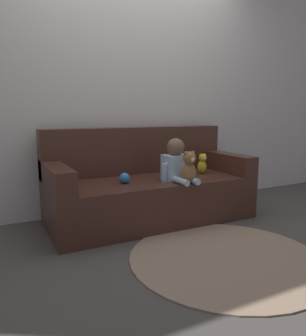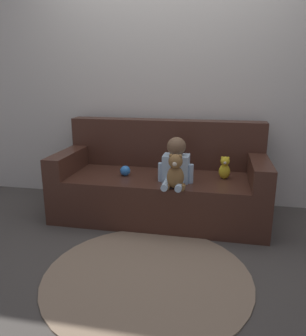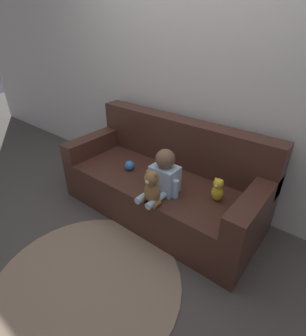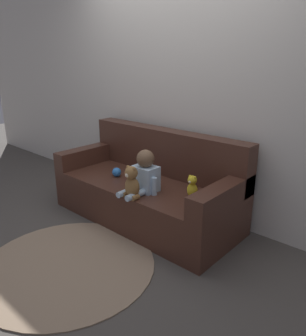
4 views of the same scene
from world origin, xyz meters
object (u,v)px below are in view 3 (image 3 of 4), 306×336
(teddy_bear_brown, at_px, (152,188))
(person_baby, at_px, (164,175))
(couch, at_px, (164,182))
(toy_ball, at_px, (130,165))
(plush_toy_side, at_px, (218,190))

(teddy_bear_brown, bearing_deg, person_baby, 96.54)
(person_baby, bearing_deg, couch, 124.93)
(teddy_bear_brown, distance_m, toy_ball, 0.56)
(couch, relative_size, teddy_bear_brown, 6.66)
(couch, xyz_separation_m, person_baby, (0.17, -0.24, 0.26))
(plush_toy_side, xyz_separation_m, toy_ball, (-0.86, -0.08, -0.05))
(couch, bearing_deg, toy_ball, -152.85)
(teddy_bear_brown, bearing_deg, plush_toy_side, 41.89)
(couch, height_order, teddy_bear_brown, couch)
(person_baby, bearing_deg, toy_ball, 169.32)
(teddy_bear_brown, xyz_separation_m, plush_toy_side, (0.38, 0.34, -0.03))
(couch, height_order, person_baby, couch)
(couch, bearing_deg, teddy_bear_brown, -65.67)
(couch, height_order, plush_toy_side, couch)
(person_baby, height_order, plush_toy_side, person_baby)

